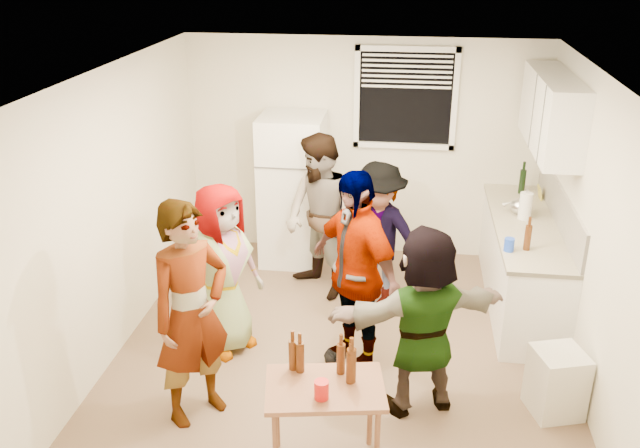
# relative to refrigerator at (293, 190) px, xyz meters

# --- Properties ---
(room) EXTENTS (4.00, 4.50, 2.50)m
(room) POSITION_rel_refrigerator_xyz_m (0.75, -1.88, -0.85)
(room) COLOR silver
(room) RESTS_ON ground
(window) EXTENTS (1.12, 0.10, 1.06)m
(window) POSITION_rel_refrigerator_xyz_m (1.20, 0.33, 1.00)
(window) COLOR white
(window) RESTS_ON room
(refrigerator) EXTENTS (0.70, 0.70, 1.70)m
(refrigerator) POSITION_rel_refrigerator_xyz_m (0.00, 0.00, 0.00)
(refrigerator) COLOR white
(refrigerator) RESTS_ON ground
(counter_lower) EXTENTS (0.60, 2.20, 0.86)m
(counter_lower) POSITION_rel_refrigerator_xyz_m (2.45, -0.73, -0.42)
(counter_lower) COLOR white
(counter_lower) RESTS_ON ground
(countertop) EXTENTS (0.64, 2.22, 0.04)m
(countertop) POSITION_rel_refrigerator_xyz_m (2.45, -0.73, 0.03)
(countertop) COLOR #BBB195
(countertop) RESTS_ON counter_lower
(backsplash) EXTENTS (0.03, 2.20, 0.36)m
(backsplash) POSITION_rel_refrigerator_xyz_m (2.74, -0.73, 0.23)
(backsplash) COLOR beige
(backsplash) RESTS_ON countertop
(upper_cabinets) EXTENTS (0.34, 1.60, 0.70)m
(upper_cabinets) POSITION_rel_refrigerator_xyz_m (2.58, -0.53, 1.10)
(upper_cabinets) COLOR white
(upper_cabinets) RESTS_ON room
(kettle) EXTENTS (0.27, 0.24, 0.20)m
(kettle) POSITION_rel_refrigerator_xyz_m (2.40, -0.52, 0.05)
(kettle) COLOR silver
(kettle) RESTS_ON countertop
(paper_towel) EXTENTS (0.12, 0.12, 0.27)m
(paper_towel) POSITION_rel_refrigerator_xyz_m (2.43, -0.64, 0.05)
(paper_towel) COLOR white
(paper_towel) RESTS_ON countertop
(wine_bottle) EXTENTS (0.07, 0.07, 0.26)m
(wine_bottle) POSITION_rel_refrigerator_xyz_m (2.50, 0.10, 0.05)
(wine_bottle) COLOR black
(wine_bottle) RESTS_ON countertop
(beer_bottle_counter) EXTENTS (0.06, 0.06, 0.23)m
(beer_bottle_counter) POSITION_rel_refrigerator_xyz_m (2.35, -1.37, 0.05)
(beer_bottle_counter) COLOR #47230C
(beer_bottle_counter) RESTS_ON countertop
(blue_cup) EXTENTS (0.09, 0.09, 0.12)m
(blue_cup) POSITION_rel_refrigerator_xyz_m (2.19, -1.42, 0.05)
(blue_cup) COLOR blue
(blue_cup) RESTS_ON countertop
(picture_frame) EXTENTS (0.02, 0.16, 0.13)m
(picture_frame) POSITION_rel_refrigerator_xyz_m (2.67, -0.03, 0.12)
(picture_frame) COLOR gold
(picture_frame) RESTS_ON countertop
(trash_bin) EXTENTS (0.46, 0.46, 0.54)m
(trash_bin) POSITION_rel_refrigerator_xyz_m (2.50, -2.46, -0.60)
(trash_bin) COLOR beige
(trash_bin) RESTS_ON ground
(beer_bottle_table) EXTENTS (0.07, 0.07, 0.26)m
(beer_bottle_table) POSITION_rel_refrigerator_xyz_m (0.96, -3.21, -0.17)
(beer_bottle_table) COLOR #47230C
(beer_bottle_table) RESTS_ON serving_table
(red_cup) EXTENTS (0.10, 0.10, 0.13)m
(red_cup) POSITION_rel_refrigerator_xyz_m (0.78, -3.42, -0.17)
(red_cup) COLOR #B51410
(red_cup) RESTS_ON serving_table
(guest_grey) EXTENTS (1.73, 1.51, 0.50)m
(guest_grey) POSITION_rel_refrigerator_xyz_m (-0.30, -1.90, -0.85)
(guest_grey) COLOR gray
(guest_grey) RESTS_ON ground
(guest_stripe) EXTENTS (1.80, 1.63, 0.43)m
(guest_stripe) POSITION_rel_refrigerator_xyz_m (-0.27, -2.84, -0.85)
(guest_stripe) COLOR #141933
(guest_stripe) RESTS_ON ground
(guest_back_left) EXTENTS (1.80, 1.79, 0.65)m
(guest_back_left) POSITION_rel_refrigerator_xyz_m (0.41, -0.77, -0.85)
(guest_back_left) COLOR brown
(guest_back_left) RESTS_ON ground
(guest_back_right) EXTENTS (1.60, 1.79, 0.56)m
(guest_back_right) POSITION_rel_refrigerator_xyz_m (1.01, -0.92, -0.85)
(guest_back_right) COLOR #3F3F43
(guest_back_right) RESTS_ON ground
(guest_black) EXTENTS (2.01, 2.00, 0.44)m
(guest_black) POSITION_rel_refrigerator_xyz_m (0.87, -2.00, -0.85)
(guest_black) COLOR black
(guest_black) RESTS_ON ground
(guest_orange) EXTENTS (1.91, 1.97, 0.46)m
(guest_orange) POSITION_rel_refrigerator_xyz_m (1.45, -2.52, -0.85)
(guest_orange) COLOR #B9673E
(guest_orange) RESTS_ON ground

